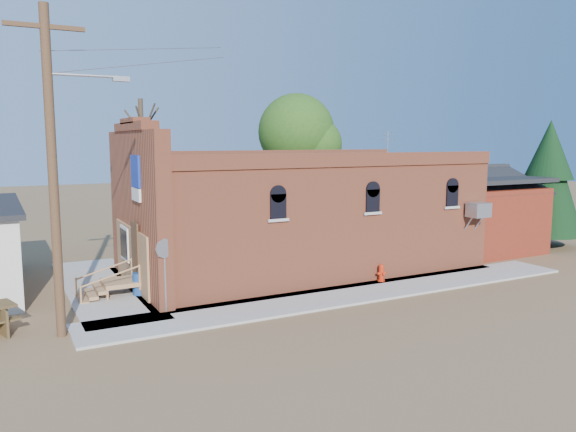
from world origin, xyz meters
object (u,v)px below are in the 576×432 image
utility_pole (55,166)px  fire_hydrant (381,273)px  trash_barrel (140,284)px  brick_bar (296,215)px  stop_sign (165,255)px

utility_pole → fire_hydrant: size_ratio=13.51×
trash_barrel → brick_bar: bearing=10.2°
fire_hydrant → stop_sign: bearing=-172.6°
utility_pole → trash_barrel: size_ratio=11.67×
fire_hydrant → trash_barrel: bearing=171.6°
stop_sign → trash_barrel: bearing=102.4°
brick_bar → trash_barrel: size_ratio=21.26×
fire_hydrant → stop_sign: (-8.41, 0.00, 1.48)m
utility_pole → stop_sign: bearing=11.0°
trash_barrel → utility_pole: bearing=-133.0°
utility_pole → trash_barrel: bearing=47.0°
brick_bar → fire_hydrant: 4.51m
brick_bar → stop_sign: (-6.70, -3.69, -0.45)m
utility_pole → fire_hydrant: 12.31m
brick_bar → utility_pole: utility_pole is taller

